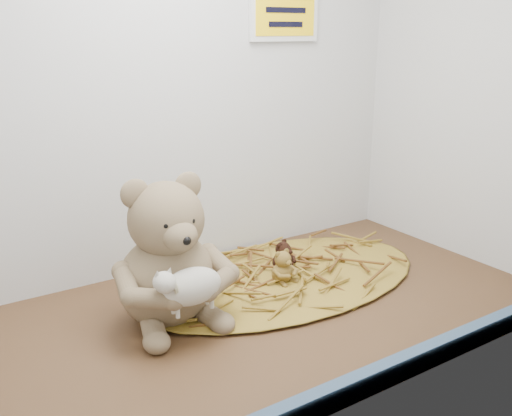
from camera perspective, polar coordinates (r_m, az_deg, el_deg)
alcove_shell at (r=101.80cm, az=-4.44°, el=14.05°), size 120.40×60.20×90.40cm
front_rail at (r=86.25cm, az=9.08°, el=-17.55°), size 119.28×2.20×3.60cm
straw_bed at (r=122.01cm, az=2.62°, el=-6.92°), size 66.13×38.40×1.28cm
main_teddy at (r=102.34cm, az=-8.95°, el=-4.19°), size 22.74×23.91×27.15cm
toy_lamb at (r=95.47cm, az=-6.42°, el=-7.80°), size 13.70×8.36×8.85cm
mini_teddy_tan at (r=117.61cm, az=2.65°, el=-5.68°), size 6.54×6.80×7.01cm
mini_teddy_brown at (r=123.15cm, az=2.65°, el=-4.64°), size 7.65×7.76×6.79cm
wall_sign at (r=135.01cm, az=2.87°, el=19.16°), size 16.00×1.20×11.00cm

